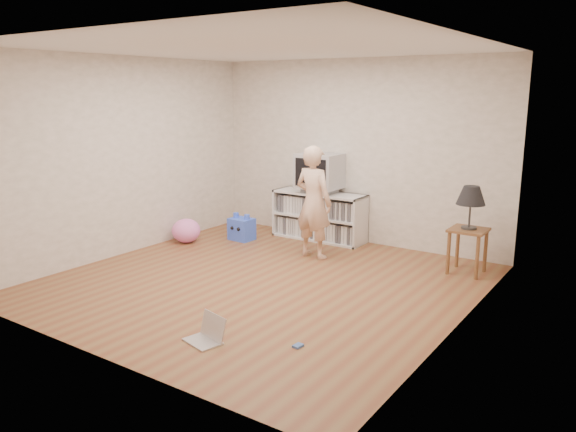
# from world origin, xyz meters

# --- Properties ---
(ground) EXTENTS (4.50, 4.50, 0.00)m
(ground) POSITION_xyz_m (0.00, 0.00, 0.00)
(ground) COLOR brown
(ground) RESTS_ON ground
(walls) EXTENTS (4.52, 4.52, 2.60)m
(walls) POSITION_xyz_m (0.00, 0.00, 1.30)
(walls) COLOR #BCB4A5
(walls) RESTS_ON ground
(ceiling) EXTENTS (4.50, 4.50, 0.01)m
(ceiling) POSITION_xyz_m (0.00, 0.00, 2.60)
(ceiling) COLOR white
(ceiling) RESTS_ON walls
(media_unit) EXTENTS (1.40, 0.45, 0.70)m
(media_unit) POSITION_xyz_m (-0.46, 2.04, 0.35)
(media_unit) COLOR white
(media_unit) RESTS_ON ground
(dvd_deck) EXTENTS (0.45, 0.35, 0.07)m
(dvd_deck) POSITION_xyz_m (-0.46, 2.02, 0.73)
(dvd_deck) COLOR gray
(dvd_deck) RESTS_ON media_unit
(crt_tv) EXTENTS (0.60, 0.53, 0.50)m
(crt_tv) POSITION_xyz_m (-0.46, 2.02, 1.02)
(crt_tv) COLOR #AEAEB3
(crt_tv) RESTS_ON dvd_deck
(side_table) EXTENTS (0.42, 0.42, 0.55)m
(side_table) POSITION_xyz_m (1.84, 1.65, 0.42)
(side_table) COLOR brown
(side_table) RESTS_ON ground
(table_lamp) EXTENTS (0.34, 0.34, 0.52)m
(table_lamp) POSITION_xyz_m (1.84, 1.65, 0.94)
(table_lamp) COLOR #333333
(table_lamp) RESTS_ON side_table
(person) EXTENTS (0.57, 0.41, 1.48)m
(person) POSITION_xyz_m (-0.04, 1.18, 0.74)
(person) COLOR beige
(person) RESTS_ON ground
(laptop) EXTENTS (0.38, 0.33, 0.23)m
(laptop) POSITION_xyz_m (0.53, -1.51, 0.06)
(laptop) COLOR silver
(laptop) RESTS_ON ground
(playing_cards) EXTENTS (0.07, 0.10, 0.02)m
(playing_cards) POSITION_xyz_m (1.26, -1.17, 0.01)
(playing_cards) COLOR #4165AE
(playing_cards) RESTS_ON ground
(plush_blue) EXTENTS (0.35, 0.31, 0.39)m
(plush_blue) POSITION_xyz_m (-1.38, 1.33, 0.17)
(plush_blue) COLOR #345BFF
(plush_blue) RESTS_ON ground
(plush_pink) EXTENTS (0.45, 0.45, 0.35)m
(plush_pink) POSITION_xyz_m (-1.95, 0.77, 0.17)
(plush_pink) COLOR #FF7DD7
(plush_pink) RESTS_ON ground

